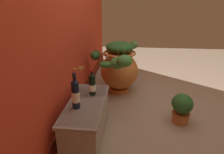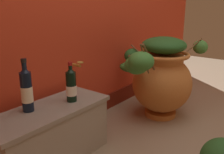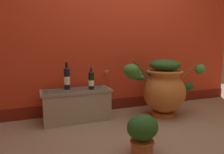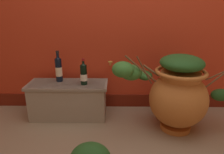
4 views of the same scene
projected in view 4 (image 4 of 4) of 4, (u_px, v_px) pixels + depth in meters
The scene contains 4 objects.
terracotta_urn at pixel (177, 92), 2.02m from camera, with size 1.15×0.72×0.79m.
stone_ledge at pixel (69, 99), 2.33m from camera, with size 0.87×0.36×0.39m.
wine_bottle_left at pixel (59, 69), 2.30m from camera, with size 0.07×0.07×0.35m.
wine_bottle_middle at pixel (84, 74), 2.21m from camera, with size 0.07×0.07×0.28m.
Camera 4 is at (-0.11, -1.29, 1.17)m, focal length 33.38 mm.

